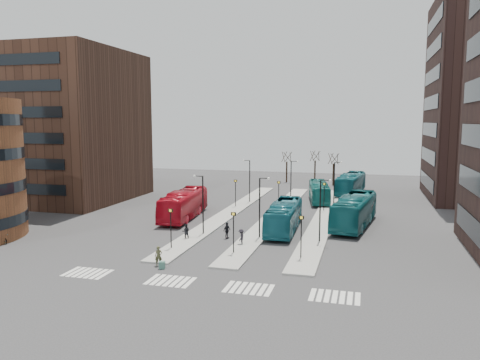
% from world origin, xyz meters
% --- Properties ---
extents(ground, '(160.00, 160.00, 0.00)m').
position_xyz_m(ground, '(0.00, 0.00, 0.00)').
color(ground, '#2F2F31').
rests_on(ground, ground).
extents(island_left, '(2.50, 45.00, 0.15)m').
position_xyz_m(island_left, '(-4.00, 30.00, 0.07)').
color(island_left, '#969690').
rests_on(island_left, ground).
extents(island_mid, '(2.50, 45.00, 0.15)m').
position_xyz_m(island_mid, '(2.00, 30.00, 0.07)').
color(island_mid, '#969690').
rests_on(island_mid, ground).
extents(island_right, '(2.50, 45.00, 0.15)m').
position_xyz_m(island_right, '(8.00, 30.00, 0.07)').
color(island_right, '#969690').
rests_on(island_right, ground).
extents(suitcase, '(0.56, 0.49, 0.60)m').
position_xyz_m(suitcase, '(-2.81, 6.50, 0.30)').
color(suitcase, navy).
rests_on(suitcase, ground).
extents(red_bus, '(3.89, 12.37, 3.39)m').
position_xyz_m(red_bus, '(-8.53, 25.42, 1.70)').
color(red_bus, '#B30D1D').
rests_on(red_bus, ground).
extents(teal_bus_a, '(3.02, 11.50, 3.18)m').
position_xyz_m(teal_bus_a, '(4.42, 21.92, 1.59)').
color(teal_bus_a, '#165E6E').
rests_on(teal_bus_a, ground).
extents(teal_bus_b, '(4.17, 10.87, 2.95)m').
position_xyz_m(teal_bus_b, '(6.27, 41.26, 1.48)').
color(teal_bus_b, '#156C68').
rests_on(teal_bus_b, ground).
extents(teal_bus_c, '(4.94, 13.10, 3.56)m').
position_xyz_m(teal_bus_c, '(11.68, 26.17, 1.78)').
color(teal_bus_c, '#135D63').
rests_on(teal_bus_c, ground).
extents(teal_bus_d, '(4.60, 12.39, 3.37)m').
position_xyz_m(teal_bus_d, '(10.48, 50.31, 1.69)').
color(teal_bus_d, '#166471').
rests_on(teal_bus_d, ground).
extents(traveller, '(0.70, 0.59, 1.63)m').
position_xyz_m(traveller, '(-3.40, 7.15, 0.82)').
color(traveller, '#45462A').
rests_on(traveller, ground).
extents(commuter_a, '(0.93, 0.83, 1.58)m').
position_xyz_m(commuter_a, '(-4.42, 15.74, 0.79)').
color(commuter_a, black).
rests_on(commuter_a, ground).
extents(commuter_b, '(0.76, 1.05, 1.65)m').
position_xyz_m(commuter_b, '(-0.59, 17.21, 0.82)').
color(commuter_b, black).
rests_on(commuter_b, ground).
extents(commuter_c, '(0.60, 1.02, 1.56)m').
position_xyz_m(commuter_c, '(1.47, 15.11, 0.78)').
color(commuter_c, black).
rests_on(commuter_c, ground).
extents(bicycle_far, '(1.84, 1.28, 0.92)m').
position_xyz_m(bicycle_far, '(-21.00, 9.69, 0.46)').
color(bicycle_far, gray).
rests_on(bicycle_far, ground).
extents(crosswalk_stripes, '(22.35, 2.40, 0.01)m').
position_xyz_m(crosswalk_stripes, '(1.75, 4.00, 0.01)').
color(crosswalk_stripes, silver).
rests_on(crosswalk_stripes, ground).
extents(office_block, '(25.00, 20.12, 22.00)m').
position_xyz_m(office_block, '(-34.00, 33.98, 11.00)').
color(office_block, '#41291E').
rests_on(office_block, ground).
extents(sign_poles, '(12.45, 22.12, 3.65)m').
position_xyz_m(sign_poles, '(1.60, 23.00, 2.41)').
color(sign_poles, black).
rests_on(sign_poles, ground).
extents(lamp_posts, '(14.04, 20.24, 6.12)m').
position_xyz_m(lamp_posts, '(2.64, 28.00, 3.58)').
color(lamp_posts, black).
rests_on(lamp_posts, ground).
extents(bare_trees, '(10.97, 8.14, 5.90)m').
position_xyz_m(bare_trees, '(2.67, 62.67, 2.72)').
color(bare_trees, black).
rests_on(bare_trees, ground).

